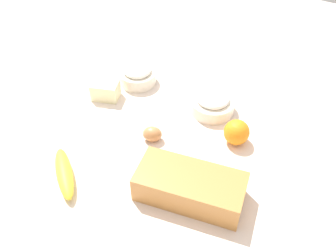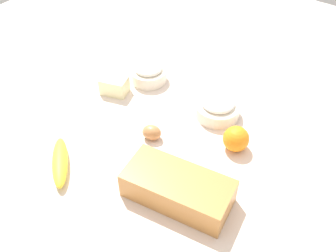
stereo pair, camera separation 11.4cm
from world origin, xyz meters
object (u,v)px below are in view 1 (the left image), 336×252
Objects in this scene: loaf_pan at (190,186)px; sugar_bowl at (213,103)px; egg_near_butter at (152,134)px; flour_bowl at (138,75)px; orange_fruit at (237,132)px; banana at (64,173)px; butter_block at (105,90)px.

loaf_pan is 0.36m from sugar_bowl.
flour_bowl is at bearing -49.17° from egg_near_butter.
loaf_pan is 3.81× the size of orange_fruit.
orange_fruit is (-0.36, -0.36, 0.02)m from banana.
butter_block is (0.44, -0.23, -0.01)m from loaf_pan.
banana is 0.36m from butter_block.
loaf_pan is 0.35m from banana.
loaf_pan reaches higher than egg_near_butter.
banana is at bearing 107.76° from butter_block.
egg_near_butter is at bearing 130.83° from flour_bowl.
loaf_pan is 2.26× the size of flour_bowl.
loaf_pan is 0.53m from flour_bowl.
sugar_bowl is 0.15m from orange_fruit.
sugar_bowl is at bearing -117.60° from banana.
egg_near_butter is (-0.14, -0.25, 0.00)m from banana.
egg_near_butter is at bearing 157.99° from butter_block.
orange_fruit is at bearing -178.03° from butter_block.
loaf_pan is 0.25m from orange_fruit.
orange_fruit reaches higher than egg_near_butter.
sugar_bowl reaches higher than banana.
egg_near_butter is (0.10, 0.21, -0.01)m from sugar_bowl.
egg_near_butter is at bearing 63.76° from sugar_bowl.
orange_fruit is at bearing 165.24° from flour_bowl.
egg_near_butter is (-0.25, 0.10, -0.01)m from butter_block.
flour_bowl is 0.44m from orange_fruit.
orange_fruit reaches higher than banana.
flour_bowl is at bearing -14.76° from orange_fruit.
loaf_pan is 3.30× the size of butter_block.
butter_block reaches higher than banana.
egg_near_butter reaches higher than banana.
orange_fruit is at bearing -106.39° from loaf_pan.
orange_fruit reaches higher than butter_block.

